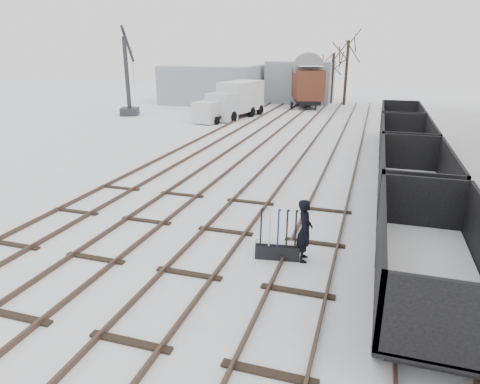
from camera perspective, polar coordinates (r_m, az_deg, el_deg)
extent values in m
plane|color=white|center=(12.01, -6.81, -10.90)|extent=(120.00, 120.00, 0.00)
cube|color=black|center=(26.63, -7.74, 5.92)|extent=(0.07, 52.00, 0.15)
cube|color=black|center=(26.06, -4.87, 5.75)|extent=(0.07, 52.00, 0.15)
cube|color=black|center=(16.59, -23.16, -3.63)|extent=(1.90, 0.20, 0.08)
cube|color=black|center=(25.51, -1.60, 5.52)|extent=(0.07, 52.00, 0.15)
cube|color=black|center=(25.09, 1.51, 5.30)|extent=(0.07, 52.00, 0.15)
cube|color=black|center=(14.88, -14.27, -5.17)|extent=(1.90, 0.20, 0.08)
cube|color=black|center=(24.72, 5.01, 5.02)|extent=(0.07, 52.00, 0.15)
cube|color=black|center=(24.45, 8.30, 4.75)|extent=(0.07, 52.00, 0.15)
cube|color=black|center=(13.63, -3.36, -6.88)|extent=(1.90, 0.20, 0.08)
cube|color=black|center=(24.26, 11.95, 4.43)|extent=(0.07, 52.00, 0.15)
cube|color=black|center=(24.18, 15.34, 4.11)|extent=(0.07, 52.00, 0.15)
cube|color=black|center=(12.96, 9.28, -8.54)|extent=(1.90, 0.20, 0.08)
cube|color=black|center=(24.18, 19.04, 3.75)|extent=(0.07, 52.00, 0.15)
cube|color=black|center=(24.27, 22.41, 3.40)|extent=(0.07, 52.00, 0.15)
cube|color=black|center=(12.97, 22.68, -9.84)|extent=(1.90, 0.20, 0.08)
cube|color=#97A0AA|center=(48.85, -3.52, 14.14)|extent=(10.00, 8.00, 4.00)
cube|color=silver|center=(48.72, -3.57, 16.54)|extent=(9.80, 7.84, 0.10)
cube|color=#97A0AA|center=(50.31, 8.12, 14.35)|extent=(7.00, 6.00, 4.40)
cube|color=silver|center=(50.19, 8.24, 16.91)|extent=(6.86, 5.88, 0.10)
cube|color=black|center=(12.76, 5.05, -7.83)|extent=(1.35, 0.61, 0.44)
cube|color=black|center=(12.66, 5.08, -6.85)|extent=(1.33, 0.49, 0.06)
cube|color=silver|center=(12.64, 5.08, -6.69)|extent=(1.27, 0.44, 0.03)
cylinder|color=black|center=(12.49, 2.85, -4.69)|extent=(0.10, 0.32, 1.08)
cylinder|color=silver|center=(12.47, 3.99, -4.76)|extent=(0.10, 0.32, 1.08)
cylinder|color=#0C1F9F|center=(12.45, 5.14, -4.82)|extent=(0.10, 0.32, 1.08)
cylinder|color=black|center=(12.44, 6.29, -4.88)|extent=(0.10, 0.32, 1.08)
cylinder|color=black|center=(12.43, 7.45, -4.94)|extent=(0.10, 0.32, 1.08)
imported|color=black|center=(12.43, 8.63, -5.09)|extent=(0.55, 0.74, 1.87)
cube|color=black|center=(11.04, 23.77, -11.49)|extent=(1.92, 5.28, 0.40)
cube|color=black|center=(10.94, 23.91, -10.58)|extent=(2.40, 6.00, 0.12)
cube|color=black|center=(10.49, 18.23, -6.24)|extent=(0.10, 6.00, 1.60)
cube|color=silver|center=(10.90, 23.98, -10.12)|extent=(2.16, 5.76, 0.06)
cylinder|color=black|center=(9.47, 17.66, -18.24)|extent=(0.12, 0.70, 0.70)
cylinder|color=black|center=(13.04, 27.69, -8.83)|extent=(0.12, 0.70, 0.70)
cube|color=black|center=(16.89, 21.88, -0.80)|extent=(1.92, 5.28, 0.40)
cube|color=black|center=(16.83, 21.96, -0.16)|extent=(2.40, 6.00, 0.12)
cube|color=black|center=(16.54, 18.34, 2.85)|extent=(0.10, 6.00, 1.60)
cube|color=black|center=(16.75, 26.20, 2.05)|extent=(0.10, 6.00, 1.60)
cube|color=silver|center=(16.80, 22.00, 0.16)|extent=(2.16, 5.76, 0.06)
cylinder|color=black|center=(15.12, 18.00, -3.80)|extent=(0.12, 0.70, 0.70)
cylinder|color=black|center=(18.93, 24.75, -0.12)|extent=(0.12, 0.70, 0.70)
cube|color=black|center=(23.04, 20.99, 4.30)|extent=(1.92, 5.28, 0.40)
cube|color=black|center=(22.99, 21.05, 4.78)|extent=(2.40, 6.00, 0.12)
cube|color=black|center=(22.78, 18.39, 7.02)|extent=(0.10, 6.00, 1.60)
cube|color=black|center=(22.94, 24.15, 6.41)|extent=(0.10, 6.00, 1.60)
cube|color=silver|center=(22.97, 21.08, 5.02)|extent=(2.16, 5.76, 0.06)
cylinder|color=black|center=(21.20, 18.15, 2.60)|extent=(0.12, 0.70, 0.70)
cylinder|color=black|center=(25.07, 23.23, 4.40)|extent=(0.12, 0.70, 0.70)
cube|color=black|center=(29.29, 20.47, 7.24)|extent=(1.92, 5.28, 0.40)
cube|color=black|center=(29.26, 20.52, 7.62)|extent=(2.40, 6.00, 0.12)
cube|color=black|center=(29.09, 18.41, 9.40)|extent=(0.10, 6.00, 1.60)
cube|color=black|center=(29.21, 22.97, 8.91)|extent=(0.10, 6.00, 1.60)
cube|color=silver|center=(29.24, 20.54, 7.81)|extent=(2.16, 5.76, 0.06)
cylinder|color=black|center=(27.43, 18.23, 6.12)|extent=(0.12, 0.70, 0.70)
cylinder|color=black|center=(31.31, 22.31, 7.13)|extent=(0.12, 0.70, 0.70)
cube|color=black|center=(45.46, 8.86, 11.98)|extent=(3.46, 5.24, 0.44)
cube|color=#472015|center=(45.30, 8.96, 14.05)|extent=(4.16, 6.02, 2.85)
cube|color=silver|center=(45.20, 9.08, 16.33)|extent=(3.83, 5.68, 0.04)
cylinder|color=black|center=(43.99, 6.88, 11.41)|extent=(0.13, 0.77, 0.77)
cylinder|color=black|center=(47.06, 10.66, 11.70)|extent=(0.13, 0.77, 0.77)
cube|color=black|center=(38.38, -0.40, 10.64)|extent=(2.53, 6.85, 0.27)
cube|color=silver|center=(35.94, -1.66, 11.23)|extent=(2.48, 2.21, 2.23)
cube|color=silver|center=(38.89, -0.07, 12.67)|extent=(3.19, 5.01, 2.50)
cube|color=silver|center=(38.78, -0.07, 14.53)|extent=(3.13, 4.92, 0.04)
cylinder|color=black|center=(36.54, -3.03, 10.13)|extent=(0.27, 0.89, 0.89)
cylinder|color=black|center=(40.47, 2.06, 10.99)|extent=(0.27, 0.89, 0.89)
cube|color=silver|center=(36.18, -3.59, 10.77)|extent=(2.29, 4.19, 1.63)
cube|color=silver|center=(36.08, -3.62, 12.08)|extent=(2.23, 4.09, 0.04)
cylinder|color=black|center=(35.41, -5.56, 9.58)|extent=(0.20, 0.63, 0.63)
cylinder|color=black|center=(37.17, -1.67, 10.09)|extent=(0.20, 0.63, 0.63)
cube|color=#29292D|center=(40.92, -14.48, 10.35)|extent=(1.98, 1.98, 0.68)
cylinder|color=#29292D|center=(40.62, -14.84, 14.63)|extent=(0.37, 0.37, 6.81)
cylinder|color=#29292D|center=(41.85, -14.00, 18.54)|extent=(1.78, 4.14, 3.14)
cylinder|color=black|center=(43.43, -12.53, 15.93)|extent=(0.03, 0.03, 3.83)
cylinder|color=black|center=(49.01, 12.19, 14.54)|extent=(0.30, 0.30, 5.29)
cylinder|color=black|center=(48.03, 13.97, 15.12)|extent=(0.30, 0.30, 6.60)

